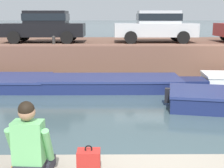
{
  "coord_description": "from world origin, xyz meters",
  "views": [
    {
      "loc": [
        -0.7,
        -4.1,
        2.76
      ],
      "look_at": [
        -0.64,
        3.32,
        1.14
      ],
      "focal_mm": 50.0,
      "sensor_mm": 36.0,
      "label": 1
    }
  ],
  "objects_px": {
    "boat_moored_central_navy": "(118,83)",
    "bottle_drink": "(16,165)",
    "mooring_bollard_mid": "(54,40)",
    "car_left_inner_black": "(45,25)",
    "person_seated_left": "(30,148)",
    "car_centre_silver": "(156,25)",
    "backpack_on_ledge": "(89,163)"
  },
  "relations": [
    {
      "from": "boat_moored_central_navy",
      "to": "bottle_drink",
      "type": "distance_m",
      "value": 8.24
    },
    {
      "from": "mooring_bollard_mid",
      "to": "bottle_drink",
      "type": "relative_size",
      "value": 2.18
    },
    {
      "from": "car_left_inner_black",
      "to": "person_seated_left",
      "type": "relative_size",
      "value": 4.15
    },
    {
      "from": "car_left_inner_black",
      "to": "bottle_drink",
      "type": "height_order",
      "value": "car_left_inner_black"
    },
    {
      "from": "car_centre_silver",
      "to": "bottle_drink",
      "type": "xyz_separation_m",
      "value": [
        -3.49,
        -12.04,
        -1.39
      ]
    },
    {
      "from": "boat_moored_central_navy",
      "to": "mooring_bollard_mid",
      "type": "bearing_deg",
      "value": 142.14
    },
    {
      "from": "boat_moored_central_navy",
      "to": "car_centre_silver",
      "type": "height_order",
      "value": "car_centre_silver"
    },
    {
      "from": "bottle_drink",
      "to": "backpack_on_ledge",
      "type": "distance_m",
      "value": 0.94
    },
    {
      "from": "car_left_inner_black",
      "to": "bottle_drink",
      "type": "xyz_separation_m",
      "value": [
        2.0,
        -12.04,
        -1.39
      ]
    },
    {
      "from": "car_left_inner_black",
      "to": "car_centre_silver",
      "type": "bearing_deg",
      "value": -0.0
    },
    {
      "from": "person_seated_left",
      "to": "car_centre_silver",
      "type": "bearing_deg",
      "value": 74.92
    },
    {
      "from": "bottle_drink",
      "to": "car_centre_silver",
      "type": "bearing_deg",
      "value": 73.82
    },
    {
      "from": "mooring_bollard_mid",
      "to": "bottle_drink",
      "type": "xyz_separation_m",
      "value": [
        1.27,
        -10.23,
        -0.78
      ]
    },
    {
      "from": "mooring_bollard_mid",
      "to": "bottle_drink",
      "type": "height_order",
      "value": "mooring_bollard_mid"
    },
    {
      "from": "car_left_inner_black",
      "to": "mooring_bollard_mid",
      "type": "bearing_deg",
      "value": -68.09
    },
    {
      "from": "mooring_bollard_mid",
      "to": "bottle_drink",
      "type": "distance_m",
      "value": 10.33
    },
    {
      "from": "boat_moored_central_navy",
      "to": "mooring_bollard_mid",
      "type": "distance_m",
      "value": 3.8
    },
    {
      "from": "bottle_drink",
      "to": "backpack_on_ledge",
      "type": "bearing_deg",
      "value": -6.72
    },
    {
      "from": "car_left_inner_black",
      "to": "backpack_on_ledge",
      "type": "bearing_deg",
      "value": -76.45
    },
    {
      "from": "car_left_inner_black",
      "to": "car_centre_silver",
      "type": "xyz_separation_m",
      "value": [
        5.5,
        -0.0,
        0.0
      ]
    },
    {
      "from": "car_left_inner_black",
      "to": "boat_moored_central_navy",
      "type": "bearing_deg",
      "value": -48.61
    },
    {
      "from": "boat_moored_central_navy",
      "to": "backpack_on_ledge",
      "type": "xyz_separation_m",
      "value": [
        -0.57,
        -8.18,
        0.77
      ]
    },
    {
      "from": "person_seated_left",
      "to": "car_left_inner_black",
      "type": "bearing_deg",
      "value": 100.38
    },
    {
      "from": "car_left_inner_black",
      "to": "backpack_on_ledge",
      "type": "relative_size",
      "value": 9.83
    },
    {
      "from": "boat_moored_central_navy",
      "to": "bottle_drink",
      "type": "relative_size",
      "value": 30.77
    },
    {
      "from": "backpack_on_ledge",
      "to": "bottle_drink",
      "type": "bearing_deg",
      "value": 173.28
    },
    {
      "from": "bottle_drink",
      "to": "car_left_inner_black",
      "type": "bearing_deg",
      "value": 99.44
    },
    {
      "from": "car_left_inner_black",
      "to": "backpack_on_ledge",
      "type": "distance_m",
      "value": 12.57
    },
    {
      "from": "car_left_inner_black",
      "to": "mooring_bollard_mid",
      "type": "distance_m",
      "value": 2.05
    },
    {
      "from": "boat_moored_central_navy",
      "to": "person_seated_left",
      "type": "height_order",
      "value": "person_seated_left"
    },
    {
      "from": "car_centre_silver",
      "to": "bottle_drink",
      "type": "relative_size",
      "value": 19.63
    },
    {
      "from": "backpack_on_ledge",
      "to": "mooring_bollard_mid",
      "type": "bearing_deg",
      "value": 102.01
    }
  ]
}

